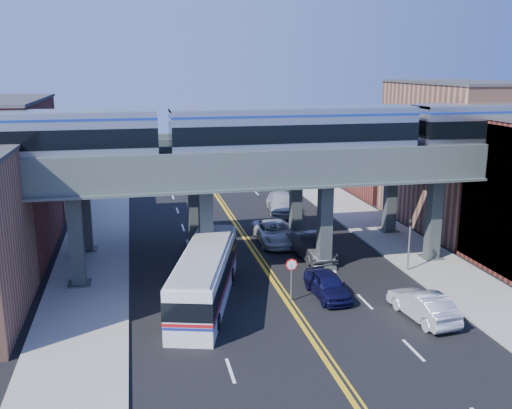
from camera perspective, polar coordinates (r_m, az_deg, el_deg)
ground at (r=31.23m, az=4.50°, el=-11.78°), size 120.00×120.00×0.00m
sidewalk_west at (r=39.42m, az=-16.25°, el=-6.64°), size 5.00×70.00×0.16m
sidewalk_east at (r=43.99m, az=15.24°, el=-4.44°), size 5.00×70.00×0.16m
building_west_c at (r=57.66m, az=-22.26°, el=3.28°), size 8.00×10.00×8.00m
building_east_b at (r=51.16m, az=19.59°, el=4.58°), size 8.00×14.00×12.00m
building_east_c at (r=62.67m, az=13.30°, el=5.16°), size 8.00×10.00×9.00m
mural_panel at (r=39.43m, az=23.58°, el=-0.15°), size 0.10×9.50×9.50m
elevated_viaduct_near at (r=36.59m, az=1.11°, el=2.76°), size 52.00×3.60×7.40m
elevated_viaduct_far at (r=43.33m, az=-1.02°, el=4.48°), size 52.00×3.60×7.40m
transit_train at (r=36.60m, az=3.84°, el=7.25°), size 48.53×3.04×3.55m
stop_sign at (r=33.27m, az=3.57°, el=-6.83°), size 0.76×0.09×2.63m
traffic_signal at (r=38.93m, az=15.10°, el=-3.37°), size 0.15×0.18×4.10m
transit_bus at (r=33.36m, az=-5.12°, el=-7.24°), size 5.58×11.74×2.96m
car_lane_a at (r=34.47m, az=7.16°, el=-7.95°), size 1.98×4.52×1.52m
car_lane_b at (r=40.99m, az=5.53°, el=-4.19°), size 2.35×5.42×1.73m
car_lane_c at (r=44.32m, az=1.90°, el=-2.81°), size 2.79×5.93×1.64m
car_lane_d at (r=53.37m, az=2.56°, el=0.12°), size 3.30×6.44×1.79m
car_parked_curb at (r=32.65m, az=16.36°, el=-9.63°), size 2.19×4.95×1.58m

